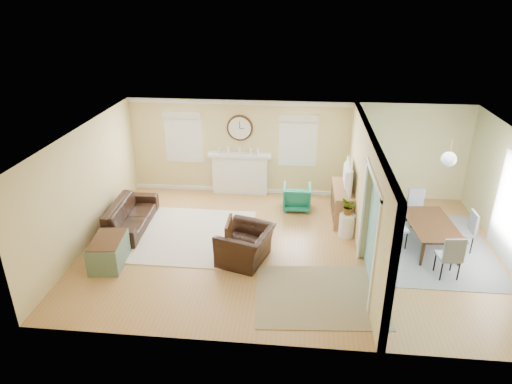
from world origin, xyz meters
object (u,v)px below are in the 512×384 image
at_px(eames_chair, 246,245).
at_px(credenza, 343,203).
at_px(sofa, 130,215).
at_px(green_chair, 297,197).
at_px(dining_table, 431,235).

xyz_separation_m(eames_chair, credenza, (2.14, 2.19, 0.03)).
xyz_separation_m(sofa, green_chair, (3.93, 1.39, 0.02)).
bearing_deg(eames_chair, credenza, 152.07).
bearing_deg(dining_table, eames_chair, 98.94).
relative_size(green_chair, credenza, 0.48).
relative_size(green_chair, dining_table, 0.42).
bearing_deg(green_chair, credenza, 159.87).
bearing_deg(sofa, dining_table, -94.64).
bearing_deg(green_chair, sofa, 18.87).
bearing_deg(credenza, green_chair, 160.50).
relative_size(sofa, green_chair, 2.96).
xyz_separation_m(eames_chair, green_chair, (1.01, 2.59, -0.04)).
bearing_deg(dining_table, green_chair, 56.54).
height_order(green_chair, credenza, credenza).
distance_m(credenza, dining_table, 2.22).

